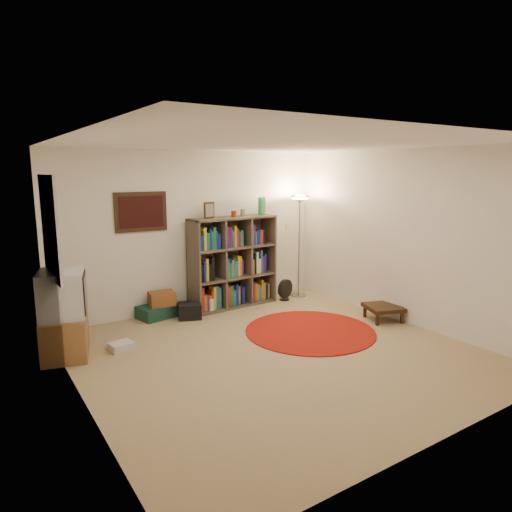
# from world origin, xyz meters

# --- Properties ---
(room) EXTENTS (4.54, 4.54, 2.54)m
(room) POSITION_xyz_m (-0.05, 0.05, 1.26)
(room) COLOR #998059
(room) RESTS_ON ground
(bookshelf) EXTENTS (1.49, 0.49, 1.76)m
(bookshelf) POSITION_xyz_m (0.55, 2.01, 0.71)
(bookshelf) COLOR #4F4235
(bookshelf) RESTS_ON ground
(floor_lamp) EXTENTS (0.38, 0.38, 1.78)m
(floor_lamp) POSITION_xyz_m (1.84, 1.89, 1.48)
(floor_lamp) COLOR #959699
(floor_lamp) RESTS_ON ground
(floor_fan) EXTENTS (0.33, 0.21, 0.37)m
(floor_fan) POSITION_xyz_m (1.47, 1.79, 0.19)
(floor_fan) COLOR black
(floor_fan) RESTS_ON ground
(tv_stand) EXTENTS (0.67, 0.82, 1.04)m
(tv_stand) POSITION_xyz_m (-2.16, 1.30, 0.50)
(tv_stand) COLOR brown
(tv_stand) RESTS_ON ground
(dvd_box) EXTENTS (0.30, 0.26, 0.09)m
(dvd_box) POSITION_xyz_m (-1.56, 1.13, 0.05)
(dvd_box) COLOR silver
(dvd_box) RESTS_ON ground
(suitcase) EXTENTS (0.65, 0.49, 0.19)m
(suitcase) POSITION_xyz_m (-0.70, 2.10, 0.09)
(suitcase) COLOR #123328
(suitcase) RESTS_ON ground
(wicker_basket) EXTENTS (0.40, 0.30, 0.21)m
(wicker_basket) POSITION_xyz_m (-0.65, 2.05, 0.30)
(wicker_basket) COLOR brown
(wicker_basket) RESTS_ON suitcase
(duffel_bag) EXTENTS (0.42, 0.38, 0.23)m
(duffel_bag) POSITION_xyz_m (-0.32, 1.79, 0.12)
(duffel_bag) COLOR black
(duffel_bag) RESTS_ON ground
(paper_towel) EXTENTS (0.13, 0.13, 0.22)m
(paper_towel) POSITION_xyz_m (0.09, 1.89, 0.11)
(paper_towel) COLOR silver
(paper_towel) RESTS_ON ground
(red_rug) EXTENTS (1.79, 1.79, 0.02)m
(red_rug) POSITION_xyz_m (0.83, 0.35, 0.01)
(red_rug) COLOR maroon
(red_rug) RESTS_ON ground
(side_table) EXTENTS (0.63, 0.63, 0.23)m
(side_table) POSITION_xyz_m (2.05, 0.14, 0.19)
(side_table) COLOR black
(side_table) RESTS_ON ground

